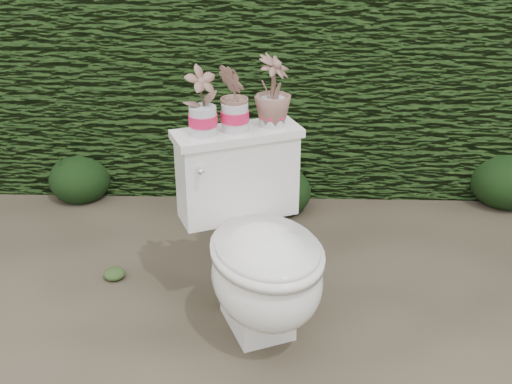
{
  "coord_description": "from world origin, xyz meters",
  "views": [
    {
      "loc": [
        -0.07,
        -2.2,
        1.65
      ],
      "look_at": [
        -0.14,
        0.05,
        0.55
      ],
      "focal_mm": 45.0,
      "sensor_mm": 36.0,
      "label": 1
    }
  ],
  "objects_px": {
    "potted_plant_left": "(202,103)",
    "potted_plant_center": "(235,99)",
    "toilet": "(259,253)",
    "potted_plant_right": "(273,93)"
  },
  "relations": [
    {
      "from": "potted_plant_left",
      "to": "potted_plant_center",
      "type": "height_order",
      "value": "same"
    },
    {
      "from": "toilet",
      "to": "potted_plant_left",
      "type": "distance_m",
      "value": 0.61
    },
    {
      "from": "potted_plant_left",
      "to": "toilet",
      "type": "bearing_deg",
      "value": -75.46
    },
    {
      "from": "potted_plant_center",
      "to": "potted_plant_left",
      "type": "bearing_deg",
      "value": -79.1
    },
    {
      "from": "toilet",
      "to": "potted_plant_center",
      "type": "xyz_separation_m",
      "value": [
        -0.1,
        0.22,
        0.55
      ]
    },
    {
      "from": "toilet",
      "to": "potted_plant_right",
      "type": "relative_size",
      "value": 3.05
    },
    {
      "from": "potted_plant_left",
      "to": "potted_plant_right",
      "type": "bearing_deg",
      "value": -14.89
    },
    {
      "from": "potted_plant_left",
      "to": "potted_plant_right",
      "type": "distance_m",
      "value": 0.28
    },
    {
      "from": "potted_plant_left",
      "to": "potted_plant_center",
      "type": "xyz_separation_m",
      "value": [
        0.12,
        0.05,
        -0.0
      ]
    },
    {
      "from": "toilet",
      "to": "potted_plant_right",
      "type": "xyz_separation_m",
      "value": [
        0.05,
        0.28,
        0.55
      ]
    }
  ]
}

